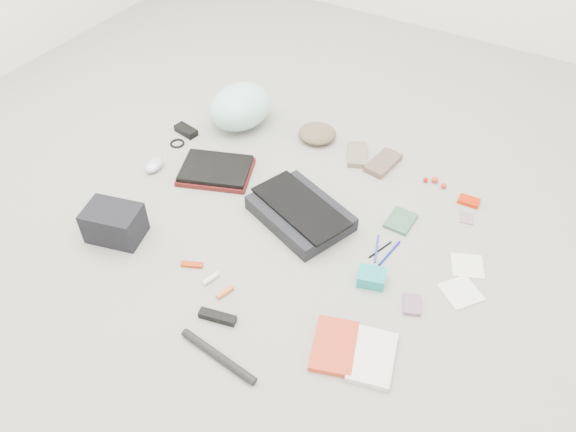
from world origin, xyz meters
The scene contains 33 objects.
ground_plane centered at (0.00, 0.00, 0.00)m, with size 4.00×4.00×0.00m, color gray.
messenger_bag centered at (0.03, 0.06, 0.03)m, with size 0.40×0.28×0.07m, color black.
bag_flap centered at (0.03, 0.06, 0.07)m, with size 0.43×0.19×0.01m, color black.
laptop_sleeve centered at (-0.45, 0.12, 0.01)m, with size 0.32×0.24×0.02m, color #551514.
laptop centered at (-0.45, 0.12, 0.03)m, with size 0.30×0.22×0.02m, color black.
bike_helmet centered at (-0.57, 0.50, 0.10)m, with size 0.28×0.34×0.21m, color #B5EEE7.
beanie centered at (-0.18, 0.58, 0.03)m, with size 0.18×0.18×0.06m, color brown.
mitten_left centered at (0.05, 0.56, 0.01)m, with size 0.09×0.17×0.03m, color #7B6C5A.
mitten_right centered at (0.18, 0.56, 0.01)m, with size 0.10×0.19×0.03m, color brown.
power_brick centered at (-0.76, 0.30, 0.02)m, with size 0.12×0.06×0.03m, color black.
cable_coil centered at (-0.74, 0.20, 0.01)m, with size 0.07×0.07×0.01m, color black.
mouse centered at (-0.72, 0.00, 0.02)m, with size 0.07×0.11×0.04m, color silver.
camera_bag centered at (-0.57, -0.41, 0.07)m, with size 0.22×0.15×0.14m, color black.
multitool centered at (-0.21, -0.38, 0.01)m, with size 0.09×0.02×0.01m, color #AA2A0D.
toiletry_tube_white centered at (-0.10, -0.40, 0.01)m, with size 0.02×0.02×0.07m, color silver.
toiletry_tube_orange centered at (-0.02, -0.43, 0.01)m, with size 0.02×0.02×0.07m, color orange.
u_lock centered at (0.03, -0.53, 0.01)m, with size 0.14×0.03×0.03m, color black.
bike_pump centered at (0.12, -0.66, 0.01)m, with size 0.03×0.03×0.32m, color black.
book_red centered at (0.44, -0.43, 0.01)m, with size 0.14×0.22×0.02m, color red.
book_white centered at (0.56, -0.40, 0.01)m, with size 0.14×0.22×0.02m, color silver.
notepad centered at (0.40, 0.25, 0.01)m, with size 0.10×0.14×0.02m, color #32593D.
pen_blue centered at (0.37, 0.06, 0.00)m, with size 0.01×0.01×0.15m, color #1E349F.
pen_black centered at (0.39, 0.06, 0.00)m, with size 0.01×0.01×0.13m, color black.
pen_navy centered at (0.43, 0.06, 0.00)m, with size 0.01×0.01×0.16m, color navy.
accordion_wallet centered at (0.42, -0.10, 0.03)m, with size 0.10×0.08×0.05m, color teal.
card_deck centered at (0.60, -0.13, 0.01)m, with size 0.06×0.09×0.02m, color gray.
napkin_top centered at (0.71, 0.16, 0.00)m, with size 0.12×0.12×0.01m, color white.
napkin_bottom centered at (0.73, 0.02, 0.00)m, with size 0.13×0.13×0.01m, color white.
lollipop_a centered at (0.39, 0.55, 0.01)m, with size 0.02×0.02×0.02m, color #C10804.
lollipop_b centered at (0.43, 0.57, 0.01)m, with size 0.03×0.03×0.03m, color red.
lollipop_c centered at (0.48, 0.55, 0.01)m, with size 0.02×0.02×0.02m, color #AB2619.
altoids_tin centered at (0.60, 0.51, 0.01)m, with size 0.09×0.06×0.02m, color red.
stamp_sheet centered at (0.63, 0.41, 0.00)m, with size 0.06×0.07×0.00m, color gray.
Camera 1 is at (0.84, -1.41, 1.65)m, focal length 35.00 mm.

